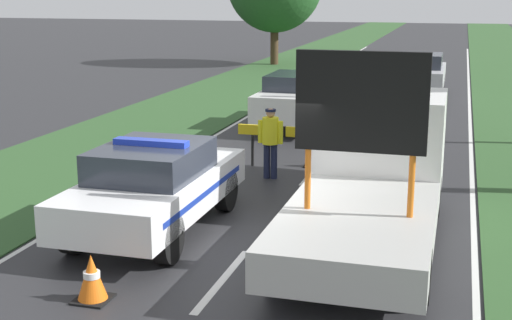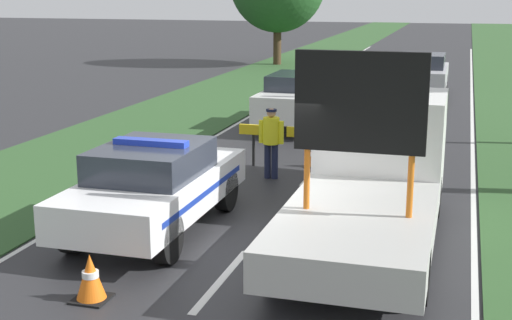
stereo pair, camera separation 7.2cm
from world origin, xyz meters
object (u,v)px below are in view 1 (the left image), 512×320
at_px(pedestrian_civilian, 330,135).
at_px(traffic_cone_near_police, 312,156).
at_px(traffic_cone_behind_barrier, 92,278).
at_px(queued_car_van_white, 297,98).
at_px(police_car, 155,185).
at_px(traffic_cone_centre_front, 132,184).
at_px(road_barrier, 310,135).
at_px(work_truck, 374,170).
at_px(police_officer, 270,137).
at_px(queued_car_sedan_silver, 419,75).
at_px(traffic_cone_near_truck, 408,151).

distance_m(pedestrian_civilian, traffic_cone_near_police, 1.22).
bearing_deg(traffic_cone_behind_barrier, queued_car_van_white, 90.52).
height_order(police_car, traffic_cone_centre_front, police_car).
relative_size(police_car, traffic_cone_behind_barrier, 7.04).
bearing_deg(road_barrier, work_truck, -70.77).
bearing_deg(pedestrian_civilian, police_car, -103.82).
bearing_deg(traffic_cone_centre_front, traffic_cone_behind_barrier, -70.72).
relative_size(police_officer, traffic_cone_centre_front, 2.42).
bearing_deg(work_truck, police_officer, -52.70).
distance_m(road_barrier, queued_car_sedan_silver, 12.33).
height_order(pedestrian_civilian, queued_car_van_white, pedestrian_civilian).
bearing_deg(police_officer, work_truck, 147.41).
bearing_deg(traffic_cone_near_police, police_car, -107.92).
xyz_separation_m(police_officer, pedestrian_civilian, (1.22, 0.47, 0.03)).
distance_m(police_officer, traffic_cone_centre_front, 3.28).
xyz_separation_m(road_barrier, traffic_cone_behind_barrier, (-1.35, -7.78, -0.50)).
bearing_deg(road_barrier, police_officer, -131.18).
bearing_deg(road_barrier, traffic_cone_behind_barrier, -106.40).
xyz_separation_m(police_officer, traffic_cone_near_police, (0.67, 1.30, -0.68)).
bearing_deg(traffic_cone_centre_front, work_truck, -7.37).
height_order(police_car, queued_car_van_white, police_car).
height_order(police_car, work_truck, work_truck).
distance_m(traffic_cone_centre_front, queued_car_van_white, 8.60).
height_order(police_officer, traffic_cone_near_truck, police_officer).
height_order(traffic_cone_near_police, traffic_cone_behind_barrier, traffic_cone_behind_barrier).
bearing_deg(traffic_cone_near_truck, road_barrier, -152.50).
bearing_deg(police_officer, traffic_cone_near_police, -101.14).
bearing_deg(traffic_cone_behind_barrier, road_barrier, 80.17).
height_order(traffic_cone_near_police, traffic_cone_near_truck, traffic_cone_near_truck).
relative_size(traffic_cone_near_truck, queued_car_van_white, 0.15).
xyz_separation_m(police_car, queued_car_sedan_silver, (3.41, 17.09, 0.08)).
distance_m(traffic_cone_behind_barrier, queued_car_van_white, 12.93).
bearing_deg(traffic_cone_near_police, road_barrier, -87.47).
bearing_deg(queued_car_van_white, traffic_cone_near_truck, 131.83).
distance_m(work_truck, pedestrian_civilian, 3.69).
bearing_deg(traffic_cone_near_truck, traffic_cone_centre_front, -138.69).
bearing_deg(work_truck, queued_car_van_white, -73.59).
bearing_deg(traffic_cone_near_police, pedestrian_civilian, -56.42).
bearing_deg(traffic_cone_behind_barrier, traffic_cone_centre_front, 109.28).
height_order(road_barrier, pedestrian_civilian, pedestrian_civilian).
distance_m(road_barrier, pedestrian_civilian, 0.76).
xyz_separation_m(police_car, police_officer, (1.01, 3.89, 0.13)).
bearing_deg(traffic_cone_behind_barrier, police_officer, 84.41).
height_order(pedestrian_civilian, queued_car_sedan_silver, queued_car_sedan_silver).
distance_m(road_barrier, queued_car_van_white, 5.34).
bearing_deg(traffic_cone_near_police, traffic_cone_behind_barrier, -99.37).
bearing_deg(traffic_cone_near_police, police_officer, -117.29).
height_order(pedestrian_civilian, traffic_cone_centre_front, pedestrian_civilian).
xyz_separation_m(police_car, traffic_cone_near_police, (1.68, 5.19, -0.55)).
relative_size(traffic_cone_near_truck, queued_car_sedan_silver, 0.15).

